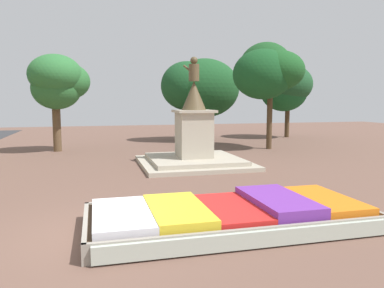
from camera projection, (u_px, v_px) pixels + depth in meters
name	position (u px, v px, depth m)	size (l,w,h in m)	color
ground_plane	(101.00, 234.00, 8.65)	(76.12, 76.12, 0.00)	brown
flower_planter	(231.00, 215.00, 9.16)	(6.92, 3.09, 0.66)	#38281C
statue_monument	(194.00, 143.00, 17.82)	(5.06, 5.06, 5.10)	#B0A691
park_tree_far_left	(285.00, 87.00, 30.36)	(4.37, 4.29, 6.05)	#4C3823
park_tree_behind_statue	(59.00, 82.00, 22.07)	(3.50, 3.51, 5.75)	brown
park_tree_far_right	(200.00, 87.00, 28.10)	(5.93, 4.67, 6.20)	brown
park_tree_street_side	(268.00, 71.00, 23.22)	(4.42, 4.63, 6.76)	#4C3823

